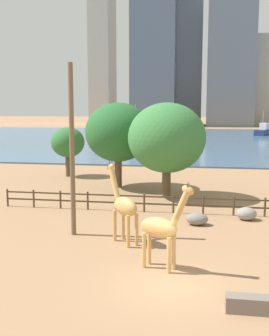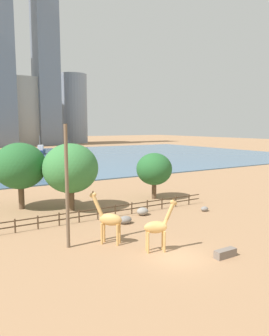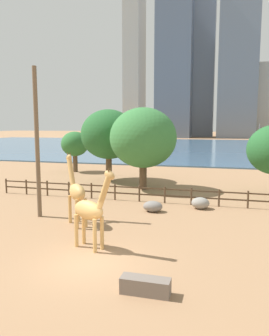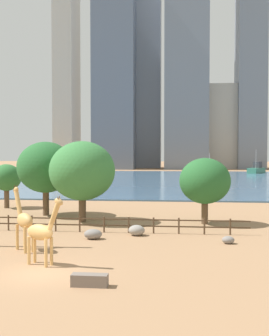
% 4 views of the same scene
% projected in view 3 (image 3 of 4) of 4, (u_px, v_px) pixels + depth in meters
% --- Properties ---
extents(ground_plane, '(400.00, 400.00, 0.00)m').
position_uv_depth(ground_plane, '(203.00, 147.00, 90.79)').
color(ground_plane, '#9E7551').
extents(harbor_water, '(180.00, 86.00, 0.20)m').
position_uv_depth(harbor_water, '(202.00, 147.00, 87.91)').
color(harbor_water, '#476B8C').
rests_on(harbor_water, ground).
extents(giraffe_tall, '(2.32, 2.41, 4.36)m').
position_uv_depth(giraffe_tall, '(76.00, 191.00, 19.78)').
color(giraffe_tall, tan).
rests_on(giraffe_tall, ground).
extents(giraffe_companion, '(2.63, 1.45, 4.14)m').
position_uv_depth(giraffe_companion, '(91.00, 210.00, 15.86)').
color(giraffe_companion, tan).
rests_on(giraffe_companion, ground).
extents(utility_pole, '(0.28, 0.28, 9.71)m').
position_uv_depth(utility_pole, '(37.00, 143.00, 21.10)').
color(utility_pole, brown).
rests_on(utility_pole, ground).
extents(boulder_by_pole, '(1.29, 1.11, 0.83)m').
position_uv_depth(boulder_by_pole, '(200.00, 203.00, 23.68)').
color(boulder_by_pole, gray).
rests_on(boulder_by_pole, ground).
extents(boulder_small, '(1.37, 1.01, 0.76)m').
position_uv_depth(boulder_small, '(153.00, 206.00, 22.88)').
color(boulder_small, gray).
rests_on(boulder_small, ground).
extents(feeding_trough, '(1.80, 0.60, 0.60)m').
position_uv_depth(feeding_trough, '(145.00, 286.00, 11.76)').
color(feeding_trough, '#72665B').
rests_on(feeding_trough, ground).
extents(enclosure_fence, '(26.12, 0.14, 1.30)m').
position_uv_depth(enclosure_fence, '(145.00, 192.00, 25.76)').
color(enclosure_fence, '#4C3826').
rests_on(enclosure_fence, ground).
extents(tree_center_broad, '(6.22, 6.22, 7.64)m').
position_uv_depth(tree_center_broad, '(143.00, 138.00, 30.38)').
color(tree_center_broad, brown).
rests_on(tree_center_broad, ground).
extents(tree_right_tall, '(5.90, 5.90, 7.68)m').
position_uv_depth(tree_right_tall, '(109.00, 134.00, 35.04)').
color(tree_right_tall, brown).
rests_on(tree_right_tall, ground).
extents(tree_left_small, '(3.50, 3.50, 5.18)m').
position_uv_depth(tree_left_small, '(75.00, 144.00, 41.80)').
color(tree_left_small, brown).
rests_on(tree_left_small, ground).
extents(boat_ferry, '(7.29, 9.07, 7.86)m').
position_uv_depth(boat_ferry, '(157.00, 137.00, 120.13)').
color(boat_ferry, navy).
rests_on(boat_ferry, harbor_water).
extents(boat_tug, '(5.04, 7.26, 6.17)m').
position_uv_depth(boat_tug, '(259.00, 141.00, 98.58)').
color(boat_tug, navy).
rests_on(boat_tug, harbor_water).
extents(boat_barge, '(8.89, 4.56, 3.73)m').
position_uv_depth(boat_barge, '(152.00, 138.00, 108.70)').
color(boat_barge, '#B22D28').
rests_on(boat_barge, harbor_water).
extents(skyline_block_central, '(16.74, 14.40, 90.91)m').
position_uv_depth(skyline_block_central, '(239.00, 34.00, 143.56)').
color(skyline_block_central, slate).
rests_on(skyline_block_central, ground).
extents(skyline_tower_glass, '(12.51, 15.58, 33.29)m').
position_uv_depth(skyline_tower_glass, '(267.00, 101.00, 151.24)').
color(skyline_tower_glass, '#ADA89E').
rests_on(skyline_tower_glass, ground).
extents(skyline_block_left, '(11.70, 8.62, 83.19)m').
position_uv_depth(skyline_block_left, '(203.00, 51.00, 159.47)').
color(skyline_block_left, gray).
rests_on(skyline_block_left, ground).
extents(skyline_block_right, '(16.19, 10.84, 79.21)m').
position_uv_depth(skyline_block_right, '(174.00, 50.00, 147.65)').
color(skyline_block_right, slate).
rests_on(skyline_block_right, ground).
extents(skyline_block_wide, '(8.05, 15.85, 92.62)m').
position_uv_depth(skyline_block_wide, '(134.00, 44.00, 164.13)').
color(skyline_block_wide, '#B7B2A8').
rests_on(skyline_block_wide, ground).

